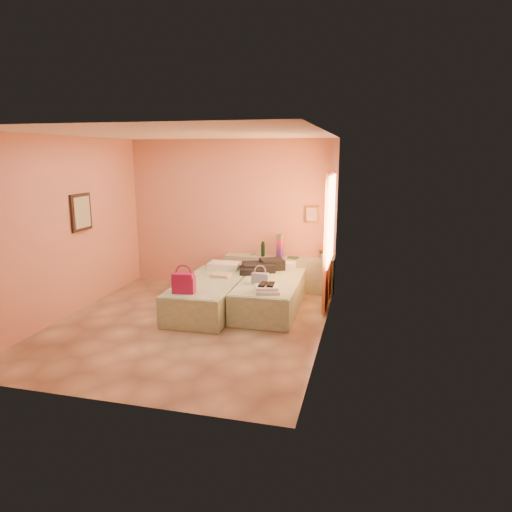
{
  "coord_description": "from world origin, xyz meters",
  "views": [
    {
      "loc": [
        2.58,
        -6.05,
        2.52
      ],
      "look_at": [
        0.84,
        0.85,
        0.93
      ],
      "focal_mm": 32.0,
      "sensor_mm": 36.0,
      "label": 1
    }
  ],
  "objects_px": {
    "bed_left": "(210,295)",
    "water_bottle": "(263,249)",
    "flower_vase": "(324,251)",
    "blue_handbag": "(260,278)",
    "magenta_handbag": "(184,283)",
    "headboard_ledge": "(279,274)",
    "bed_right": "(271,294)",
    "towel_stack": "(267,290)",
    "green_book": "(293,258)"
  },
  "relations": [
    {
      "from": "bed_left",
      "to": "water_bottle",
      "type": "relative_size",
      "value": 7.41
    },
    {
      "from": "flower_vase",
      "to": "blue_handbag",
      "type": "bearing_deg",
      "value": -122.27
    },
    {
      "from": "blue_handbag",
      "to": "magenta_handbag",
      "type": "bearing_deg",
      "value": -144.85
    },
    {
      "from": "headboard_ledge",
      "to": "blue_handbag",
      "type": "height_order",
      "value": "blue_handbag"
    },
    {
      "from": "magenta_handbag",
      "to": "blue_handbag",
      "type": "relative_size",
      "value": 1.23
    },
    {
      "from": "headboard_ledge",
      "to": "water_bottle",
      "type": "distance_m",
      "value": 0.55
    },
    {
      "from": "headboard_ledge",
      "to": "blue_handbag",
      "type": "xyz_separation_m",
      "value": [
        -0.04,
        -1.33,
        0.26
      ]
    },
    {
      "from": "bed_right",
      "to": "magenta_handbag",
      "type": "bearing_deg",
      "value": -137.57
    },
    {
      "from": "bed_left",
      "to": "magenta_handbag",
      "type": "height_order",
      "value": "magenta_handbag"
    },
    {
      "from": "bed_left",
      "to": "towel_stack",
      "type": "xyz_separation_m",
      "value": [
        1.07,
        -0.43,
        0.3
      ]
    },
    {
      "from": "water_bottle",
      "to": "bed_left",
      "type": "bearing_deg",
      "value": -114.04
    },
    {
      "from": "headboard_ledge",
      "to": "flower_vase",
      "type": "relative_size",
      "value": 7.55
    },
    {
      "from": "bed_right",
      "to": "blue_handbag",
      "type": "xyz_separation_m",
      "value": [
        -0.12,
        -0.28,
        0.34
      ]
    },
    {
      "from": "green_book",
      "to": "flower_vase",
      "type": "xyz_separation_m",
      "value": [
        0.55,
        0.12,
        0.12
      ]
    },
    {
      "from": "water_bottle",
      "to": "magenta_handbag",
      "type": "bearing_deg",
      "value": -109.54
    },
    {
      "from": "green_book",
      "to": "bed_left",
      "type": "bearing_deg",
      "value": -112.89
    },
    {
      "from": "headboard_ledge",
      "to": "magenta_handbag",
      "type": "distance_m",
      "value": 2.35
    },
    {
      "from": "headboard_ledge",
      "to": "bed_left",
      "type": "distance_m",
      "value": 1.63
    },
    {
      "from": "bed_left",
      "to": "flower_vase",
      "type": "relative_size",
      "value": 7.36
    },
    {
      "from": "blue_handbag",
      "to": "water_bottle",
      "type": "bearing_deg",
      "value": 99.03
    },
    {
      "from": "towel_stack",
      "to": "green_book",
      "type": "bearing_deg",
      "value": 86.87
    },
    {
      "from": "bed_right",
      "to": "water_bottle",
      "type": "height_order",
      "value": "water_bottle"
    },
    {
      "from": "blue_handbag",
      "to": "towel_stack",
      "type": "xyz_separation_m",
      "value": [
        0.22,
        -0.45,
        -0.04
      ]
    },
    {
      "from": "headboard_ledge",
      "to": "towel_stack",
      "type": "bearing_deg",
      "value": -84.25
    },
    {
      "from": "water_bottle",
      "to": "green_book",
      "type": "distance_m",
      "value": 0.59
    },
    {
      "from": "blue_handbag",
      "to": "towel_stack",
      "type": "height_order",
      "value": "blue_handbag"
    },
    {
      "from": "headboard_ledge",
      "to": "bed_left",
      "type": "xyz_separation_m",
      "value": [
        -0.89,
        -1.36,
        -0.08
      ]
    },
    {
      "from": "headboard_ledge",
      "to": "water_bottle",
      "type": "relative_size",
      "value": 7.59
    },
    {
      "from": "towel_stack",
      "to": "bed_left",
      "type": "bearing_deg",
      "value": 158.25
    },
    {
      "from": "flower_vase",
      "to": "magenta_handbag",
      "type": "distance_m",
      "value": 2.83
    },
    {
      "from": "bed_right",
      "to": "blue_handbag",
      "type": "height_order",
      "value": "blue_handbag"
    },
    {
      "from": "bed_left",
      "to": "bed_right",
      "type": "xyz_separation_m",
      "value": [
        0.96,
        0.31,
        0.0
      ]
    },
    {
      "from": "bed_right",
      "to": "water_bottle",
      "type": "xyz_separation_m",
      "value": [
        -0.37,
        1.01,
        0.53
      ]
    },
    {
      "from": "bed_right",
      "to": "green_book",
      "type": "height_order",
      "value": "green_book"
    },
    {
      "from": "bed_right",
      "to": "water_bottle",
      "type": "relative_size",
      "value": 7.41
    },
    {
      "from": "green_book",
      "to": "water_bottle",
      "type": "bearing_deg",
      "value": -163.92
    },
    {
      "from": "bed_left",
      "to": "towel_stack",
      "type": "distance_m",
      "value": 1.19
    },
    {
      "from": "bed_right",
      "to": "towel_stack",
      "type": "height_order",
      "value": "towel_stack"
    },
    {
      "from": "headboard_ledge",
      "to": "towel_stack",
      "type": "distance_m",
      "value": 1.81
    },
    {
      "from": "water_bottle",
      "to": "magenta_handbag",
      "type": "distance_m",
      "value": 2.18
    },
    {
      "from": "flower_vase",
      "to": "blue_handbag",
      "type": "distance_m",
      "value": 1.64
    },
    {
      "from": "flower_vase",
      "to": "bed_right",
      "type": "bearing_deg",
      "value": -124.56
    },
    {
      "from": "water_bottle",
      "to": "towel_stack",
      "type": "xyz_separation_m",
      "value": [
        0.48,
        -1.75,
        -0.23
      ]
    },
    {
      "from": "water_bottle",
      "to": "green_book",
      "type": "bearing_deg",
      "value": -3.11
    },
    {
      "from": "flower_vase",
      "to": "towel_stack",
      "type": "bearing_deg",
      "value": -109.47
    },
    {
      "from": "bed_left",
      "to": "flower_vase",
      "type": "distance_m",
      "value": 2.29
    },
    {
      "from": "bed_left",
      "to": "flower_vase",
      "type": "xyz_separation_m",
      "value": [
        1.72,
        1.41,
        0.54
      ]
    },
    {
      "from": "bed_left",
      "to": "water_bottle",
      "type": "distance_m",
      "value": 1.54
    },
    {
      "from": "water_bottle",
      "to": "towel_stack",
      "type": "height_order",
      "value": "water_bottle"
    },
    {
      "from": "headboard_ledge",
      "to": "bed_right",
      "type": "relative_size",
      "value": 1.02
    }
  ]
}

